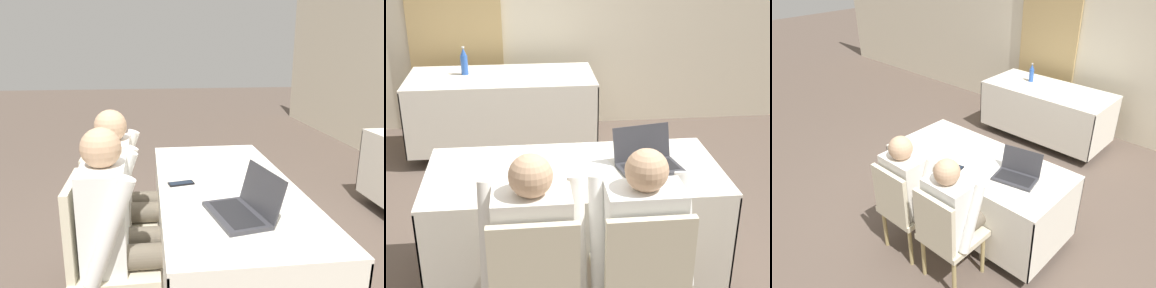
# 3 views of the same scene
# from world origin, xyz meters

# --- Properties ---
(ground_plane) EXTENTS (24.00, 24.00, 0.00)m
(ground_plane) POSITION_xyz_m (0.00, 0.00, 0.00)
(ground_plane) COLOR brown
(curtain_panel) EXTENTS (0.94, 0.04, 2.65)m
(curtain_panel) POSITION_xyz_m (-0.94, 2.71, 1.33)
(curtain_panel) COLOR tan
(curtain_panel) RESTS_ON ground_plane
(conference_table_near) EXTENTS (1.72, 0.79, 0.76)m
(conference_table_near) POSITION_xyz_m (0.00, 0.00, 0.57)
(conference_table_near) COLOR white
(conference_table_near) RESTS_ON ground_plane
(conference_table_far) EXTENTS (1.72, 0.79, 0.76)m
(conference_table_far) POSITION_xyz_m (-0.48, 2.04, 0.57)
(conference_table_far) COLOR white
(conference_table_far) RESTS_ON ground_plane
(laptop) EXTENTS (0.40, 0.33, 0.22)m
(laptop) POSITION_xyz_m (0.43, -0.01, 0.80)
(laptop) COLOR #333338
(laptop) RESTS_ON conference_table_near
(cell_phone) EXTENTS (0.09, 0.16, 0.01)m
(cell_phone) POSITION_xyz_m (-0.03, -0.26, 0.76)
(cell_phone) COLOR black
(cell_phone) RESTS_ON conference_table_near
(paper_beside_laptop) EXTENTS (0.28, 0.34, 0.00)m
(paper_beside_laptop) POSITION_xyz_m (0.11, 0.09, 0.76)
(paper_beside_laptop) COLOR white
(paper_beside_laptop) RESTS_ON conference_table_near
(water_bottle) EXTENTS (0.07, 0.07, 0.26)m
(water_bottle) POSITION_xyz_m (-0.81, 2.12, 0.87)
(water_bottle) COLOR #2D5BB7
(water_bottle) RESTS_ON conference_table_far
(chair_near_left) EXTENTS (0.44, 0.44, 0.91)m
(chair_near_left) POSITION_xyz_m (-0.26, -0.70, 0.50)
(chair_near_left) COLOR tan
(chair_near_left) RESTS_ON ground_plane
(chair_near_right) EXTENTS (0.44, 0.44, 0.91)m
(chair_near_right) POSITION_xyz_m (0.26, -0.70, 0.50)
(chair_near_right) COLOR tan
(chair_near_right) RESTS_ON ground_plane
(person_checkered_shirt) EXTENTS (0.50, 0.52, 1.17)m
(person_checkered_shirt) POSITION_xyz_m (-0.26, -0.60, 0.66)
(person_checkered_shirt) COLOR #665B4C
(person_checkered_shirt) RESTS_ON ground_plane
(person_white_shirt) EXTENTS (0.50, 0.52, 1.17)m
(person_white_shirt) POSITION_xyz_m (0.26, -0.60, 0.66)
(person_white_shirt) COLOR #665B4C
(person_white_shirt) RESTS_ON ground_plane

